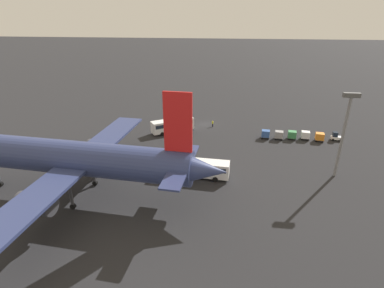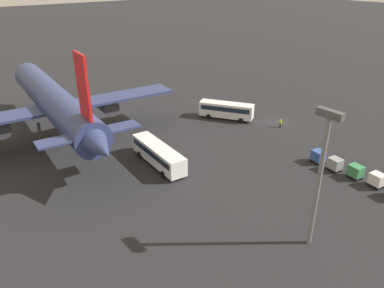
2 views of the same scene
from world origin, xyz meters
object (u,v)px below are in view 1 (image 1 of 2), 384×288
worker_person (213,124)px  cargo_cart_orange (320,137)px  cargo_cart_blue (266,134)px  shuttle_bus_far (195,167)px  cargo_cart_white (305,135)px  airplane (70,158)px  shuttle_bus_near (173,125)px  cargo_cart_green (292,135)px  cargo_cart_grey (279,135)px  baggage_tug (336,137)px

worker_person → cargo_cart_orange: 26.92m
cargo_cart_orange → cargo_cart_blue: (12.67, -0.34, 0.00)m
shuttle_bus_far → cargo_cart_white: size_ratio=5.76×
cargo_cart_blue → shuttle_bus_far: bearing=53.7°
airplane → cargo_cart_white: size_ratio=23.02×
shuttle_bus_near → cargo_cart_orange: shuttle_bus_near is taller
cargo_cart_green → cargo_cart_grey: size_ratio=1.00×
shuttle_bus_near → cargo_cart_orange: bearing=144.0°
airplane → worker_person: 42.13m
worker_person → cargo_cart_white: size_ratio=0.79×
cargo_cart_orange → cargo_cart_green: (6.33, -0.51, 0.00)m
shuttle_bus_near → worker_person: shuttle_bus_near is taller
baggage_tug → worker_person: baggage_tug is taller
baggage_tug → cargo_cart_orange: baggage_tug is taller
baggage_tug → cargo_cart_green: 10.44m
cargo_cart_orange → cargo_cart_white: bearing=-12.3°
cargo_cart_white → worker_person: bearing=-15.5°
airplane → cargo_cart_grey: 47.84m
airplane → cargo_cart_grey: airplane is taller
airplane → cargo_cart_grey: bearing=-137.7°
cargo_cart_white → cargo_cart_green: (3.17, 0.18, 0.00)m
airplane → cargo_cart_grey: (-37.51, -29.11, -5.84)m
cargo_cart_white → cargo_cart_grey: size_ratio=1.00×
shuttle_bus_far → airplane: bearing=28.5°
cargo_cart_green → shuttle_bus_far: bearing=44.0°
cargo_cart_green → cargo_cart_grey: 3.19m
airplane → cargo_cart_white: airplane is taller
shuttle_bus_far → cargo_cart_grey: size_ratio=5.76×
shuttle_bus_near → worker_person: bearing=174.1°
baggage_tug → cargo_cart_blue: (16.75, 0.74, 0.25)m
shuttle_bus_far → cargo_cart_orange: 34.30m
shuttle_bus_far → cargo_cart_orange: size_ratio=5.76×
baggage_tug → cargo_cart_grey: (13.58, 0.96, 0.25)m
shuttle_bus_near → cargo_cart_blue: size_ratio=4.84×
airplane → baggage_tug: (-51.10, -30.07, -6.09)m
baggage_tug → worker_person: bearing=-6.5°
shuttle_bus_far → cargo_cart_orange: bearing=-140.0°
airplane → cargo_cart_orange: size_ratio=23.02×
cargo_cart_orange → cargo_cart_white: (3.17, -0.69, 0.00)m
airplane → cargo_cart_blue: 45.54m
cargo_cart_white → cargo_cart_green: size_ratio=1.00×
shuttle_bus_near → cargo_cart_white: (-32.87, 1.19, -0.80)m
shuttle_bus_near → cargo_cart_grey: 26.60m
shuttle_bus_far → cargo_cart_green: shuttle_bus_far is taller
airplane → cargo_cart_white: bearing=-141.4°
shuttle_bus_near → cargo_cart_white: bearing=144.9°
cargo_cart_grey → cargo_cart_blue: (3.17, -0.21, 0.00)m
cargo_cart_green → baggage_tug: bearing=-176.9°
baggage_tug → cargo_cart_grey: bearing=8.6°
airplane → worker_person: bearing=-115.8°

